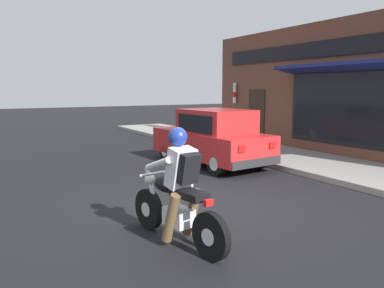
{
  "coord_description": "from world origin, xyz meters",
  "views": [
    {
      "loc": [
        -3.45,
        -5.57,
        2.12
      ],
      "look_at": [
        0.61,
        1.26,
        0.95
      ],
      "focal_mm": 35.0,
      "sensor_mm": 36.0,
      "label": 1
    }
  ],
  "objects_px": {
    "fire_hydrant": "(201,128)",
    "motorcycle_with_rider": "(177,196)",
    "traffic_cone": "(245,140)",
    "car_hatchback": "(212,138)"
  },
  "relations": [
    {
      "from": "traffic_cone",
      "to": "fire_hydrant",
      "type": "xyz_separation_m",
      "value": [
        0.08,
        2.89,
        0.14
      ]
    },
    {
      "from": "motorcycle_with_rider",
      "to": "fire_hydrant",
      "type": "bearing_deg",
      "value": 56.02
    },
    {
      "from": "car_hatchback",
      "to": "fire_hydrant",
      "type": "relative_size",
      "value": 4.4
    },
    {
      "from": "car_hatchback",
      "to": "motorcycle_with_rider",
      "type": "bearing_deg",
      "value": -128.69
    },
    {
      "from": "fire_hydrant",
      "to": "motorcycle_with_rider",
      "type": "bearing_deg",
      "value": -123.98
    },
    {
      "from": "traffic_cone",
      "to": "motorcycle_with_rider",
      "type": "bearing_deg",
      "value": -135.57
    },
    {
      "from": "fire_hydrant",
      "to": "traffic_cone",
      "type": "bearing_deg",
      "value": -91.66
    },
    {
      "from": "motorcycle_with_rider",
      "to": "traffic_cone",
      "type": "xyz_separation_m",
      "value": [
        5.5,
        5.39,
        -0.25
      ]
    },
    {
      "from": "car_hatchback",
      "to": "traffic_cone",
      "type": "bearing_deg",
      "value": 28.2
    },
    {
      "from": "motorcycle_with_rider",
      "to": "car_hatchback",
      "type": "height_order",
      "value": "motorcycle_with_rider"
    }
  ]
}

